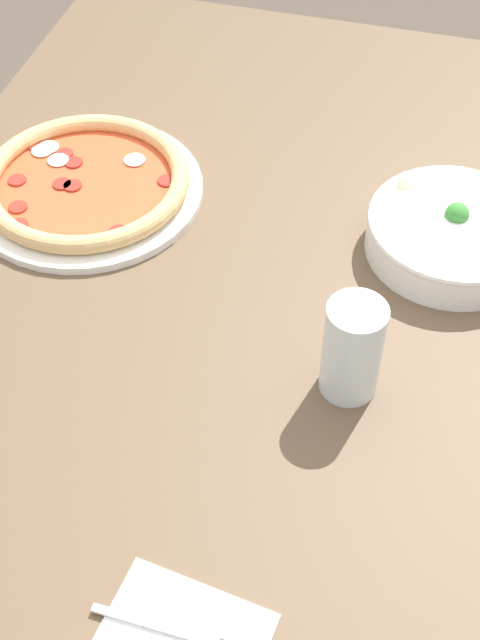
% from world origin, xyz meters
% --- Properties ---
extents(ground_plane, '(8.00, 8.00, 0.00)m').
position_xyz_m(ground_plane, '(0.00, 0.00, 0.00)').
color(ground_plane, '#4C4238').
extents(dining_table, '(1.36, 0.96, 0.77)m').
position_xyz_m(dining_table, '(0.00, 0.00, 0.67)').
color(dining_table, brown).
rests_on(dining_table, ground_plane).
extents(pizza, '(0.33, 0.33, 0.04)m').
position_xyz_m(pizza, '(-0.11, -0.25, 0.79)').
color(pizza, white).
rests_on(pizza, dining_table).
extents(bowl, '(0.23, 0.23, 0.07)m').
position_xyz_m(bowl, '(-0.13, 0.26, 0.80)').
color(bowl, white).
rests_on(bowl, dining_table).
extents(fork, '(0.02, 0.18, 0.00)m').
position_xyz_m(fork, '(0.47, 0.07, 0.78)').
color(fork, silver).
rests_on(fork, napkin).
extents(glass, '(0.07, 0.07, 0.13)m').
position_xyz_m(glass, '(0.13, 0.17, 0.84)').
color(glass, silver).
rests_on(glass, dining_table).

